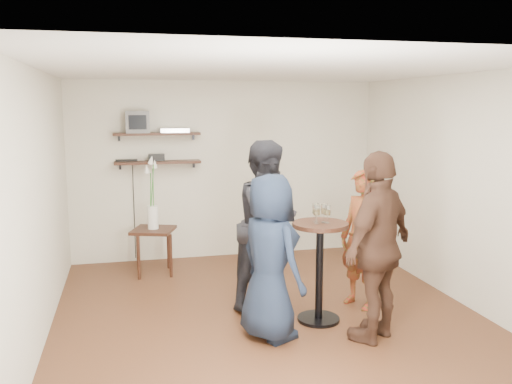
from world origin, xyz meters
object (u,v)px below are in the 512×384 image
(crt_monitor, at_px, (137,122))
(side_table, at_px, (153,236))
(drinks_table, at_px, (320,258))
(person_plaid, at_px, (362,239))
(person_brown, at_px, (378,247))
(person_dark, at_px, (269,225))
(person_navy, at_px, (270,257))
(radio, at_px, (157,158))
(dvd_deck, at_px, (174,130))

(crt_monitor, distance_m, side_table, 1.61)
(side_table, relative_size, drinks_table, 0.62)
(person_plaid, distance_m, person_brown, 0.87)
(person_dark, relative_size, person_navy, 1.16)
(person_navy, xyz_separation_m, person_brown, (0.99, -0.27, 0.11))
(crt_monitor, bearing_deg, drinks_table, -56.09)
(radio, bearing_deg, dvd_deck, 0.00)
(person_plaid, bearing_deg, drinks_table, -90.00)
(person_plaid, height_order, person_dark, person_dark)
(crt_monitor, height_order, person_navy, crt_monitor)
(dvd_deck, bearing_deg, radio, 180.00)
(dvd_deck, height_order, person_brown, dvd_deck)
(crt_monitor, relative_size, person_dark, 0.17)
(dvd_deck, height_order, person_navy, dvd_deck)
(dvd_deck, distance_m, radio, 0.46)
(radio, height_order, person_brown, person_brown)
(radio, bearing_deg, drinks_table, -60.04)
(drinks_table, distance_m, person_navy, 0.68)
(drinks_table, height_order, person_brown, person_brown)
(side_table, bearing_deg, dvd_deck, 57.01)
(dvd_deck, bearing_deg, crt_monitor, 180.00)
(dvd_deck, bearing_deg, person_dark, -68.09)
(side_table, xyz_separation_m, person_dark, (1.19, -1.51, 0.42))
(dvd_deck, xyz_separation_m, person_navy, (0.63, -2.88, -1.09))
(side_table, distance_m, person_navy, 2.54)
(crt_monitor, distance_m, person_plaid, 3.52)
(dvd_deck, relative_size, person_brown, 0.22)
(radio, xyz_separation_m, person_dark, (1.09, -2.07, -0.58))
(radio, xyz_separation_m, drinks_table, (1.50, -2.60, -0.84))
(person_dark, bearing_deg, crt_monitor, 85.49)
(dvd_deck, bearing_deg, person_plaid, -51.42)
(drinks_table, bearing_deg, crt_monitor, 123.91)
(side_table, bearing_deg, person_navy, -66.91)
(drinks_table, bearing_deg, person_brown, -54.72)
(crt_monitor, bearing_deg, side_table, -75.04)
(radio, bearing_deg, person_brown, -59.07)
(drinks_table, distance_m, person_plaid, 0.68)
(crt_monitor, height_order, person_brown, crt_monitor)
(crt_monitor, relative_size, person_brown, 0.17)
(radio, relative_size, side_table, 0.33)
(crt_monitor, distance_m, person_brown, 3.96)
(person_brown, bearing_deg, person_dark, -88.91)
(person_dark, bearing_deg, radio, 80.37)
(radio, height_order, person_plaid, radio)
(drinks_table, height_order, person_navy, person_navy)
(person_brown, bearing_deg, person_plaid, -139.81)
(crt_monitor, distance_m, person_dark, 2.69)
(crt_monitor, relative_size, radio, 1.45)
(dvd_deck, xyz_separation_m, person_dark, (0.83, -2.07, -0.96))
(crt_monitor, relative_size, dvd_deck, 0.80)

